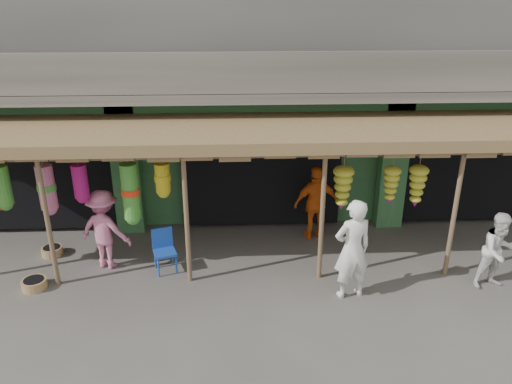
{
  "coord_description": "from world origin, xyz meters",
  "views": [
    {
      "loc": [
        -0.62,
        -8.5,
        5.22
      ],
      "look_at": [
        -0.17,
        1.0,
        1.32
      ],
      "focal_mm": 35.0,
      "sensor_mm": 36.0,
      "label": 1
    }
  ],
  "objects_px": {
    "blue_chair": "(164,247)",
    "person_vendor": "(316,203)",
    "person_front": "(352,249)",
    "person_shopper": "(105,229)",
    "person_right": "(498,251)"
  },
  "relations": [
    {
      "from": "person_front",
      "to": "person_right",
      "type": "height_order",
      "value": "person_front"
    },
    {
      "from": "person_front",
      "to": "person_right",
      "type": "xyz_separation_m",
      "value": [
        2.76,
        0.17,
        -0.2
      ]
    },
    {
      "from": "person_front",
      "to": "person_shopper",
      "type": "height_order",
      "value": "person_front"
    },
    {
      "from": "person_shopper",
      "to": "person_right",
      "type": "bearing_deg",
      "value": -169.54
    },
    {
      "from": "blue_chair",
      "to": "person_shopper",
      "type": "bearing_deg",
      "value": 153.14
    },
    {
      "from": "blue_chair",
      "to": "person_right",
      "type": "height_order",
      "value": "person_right"
    },
    {
      "from": "person_front",
      "to": "person_shopper",
      "type": "xyz_separation_m",
      "value": [
        -4.63,
        1.26,
        -0.13
      ]
    },
    {
      "from": "blue_chair",
      "to": "person_right",
      "type": "xyz_separation_m",
      "value": [
        6.24,
        -0.92,
        0.26
      ]
    },
    {
      "from": "blue_chair",
      "to": "person_vendor",
      "type": "relative_size",
      "value": 0.51
    },
    {
      "from": "blue_chair",
      "to": "person_front",
      "type": "distance_m",
      "value": 3.67
    },
    {
      "from": "blue_chair",
      "to": "person_right",
      "type": "relative_size",
      "value": 0.58
    },
    {
      "from": "person_front",
      "to": "blue_chair",
      "type": "bearing_deg",
      "value": -31.11
    },
    {
      "from": "person_vendor",
      "to": "person_right",
      "type": "bearing_deg",
      "value": 135.31
    },
    {
      "from": "person_right",
      "to": "person_vendor",
      "type": "xyz_separation_m",
      "value": [
        -3.04,
        2.12,
        0.1
      ]
    },
    {
      "from": "person_shopper",
      "to": "person_vendor",
      "type": "bearing_deg",
      "value": -147.85
    }
  ]
}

